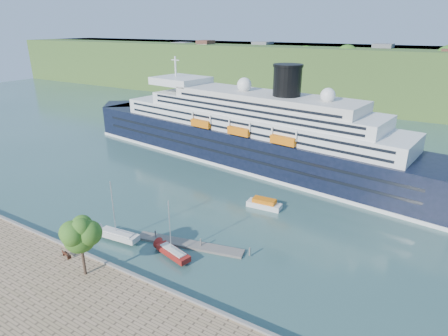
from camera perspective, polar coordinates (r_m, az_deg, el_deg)
ground at (r=57.55m, az=-16.92°, el=-14.61°), size 400.00×400.00×0.00m
far_hillside at (r=179.84m, az=19.57°, el=13.18°), size 400.00×50.00×24.00m
quay_coping at (r=56.80m, az=-17.20°, el=-13.75°), size 220.00×0.50×0.30m
cruise_ship at (r=93.40m, az=3.03°, el=8.41°), size 111.69×30.42×24.82m
park_bench at (r=60.20m, az=-22.86°, el=-11.96°), size 1.83×1.04×1.10m
promenade_tree at (r=53.53m, az=-20.97°, el=-10.78°), size 5.67×5.67×9.38m
floating_pontoon at (r=60.57m, az=-5.32°, el=-11.51°), size 17.77×6.05×0.39m
sailboat_white_near at (r=61.52m, az=-16.07°, el=-6.69°), size 7.80×2.89×9.84m
sailboat_red at (r=55.72m, az=-7.92°, el=-9.64°), size 7.12×3.54×8.87m
tender_launch at (r=71.86m, az=6.15°, el=-5.36°), size 6.77×2.74×1.83m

